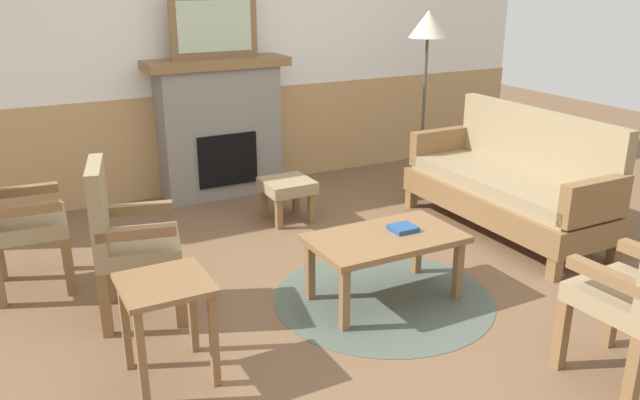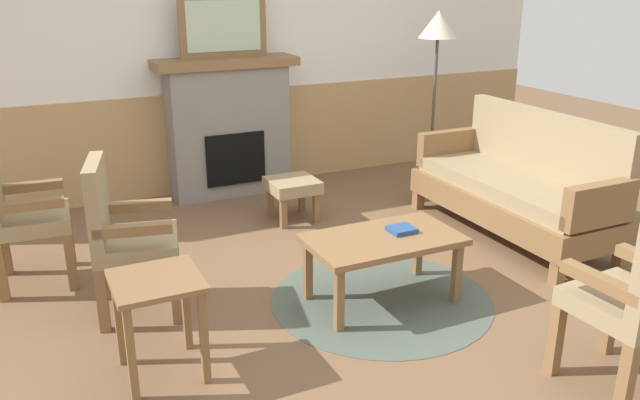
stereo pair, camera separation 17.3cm
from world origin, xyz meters
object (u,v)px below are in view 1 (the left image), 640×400
object	(u,v)px
coffee_table	(385,244)
armchair_near_fireplace	(13,213)
fireplace	(220,127)
framed_picture	(214,26)
book_on_table	(403,228)
floor_lamp_by_couch	(428,35)
armchair_by_window_left	(125,234)
side_table	(166,302)
footstool	(287,188)
couch	(510,184)

from	to	relation	value
coffee_table	armchair_near_fireplace	bearing A→B (deg)	148.83
fireplace	armchair_near_fireplace	size ratio (longest dim) A/B	1.33
framed_picture	book_on_table	size ratio (longest dim) A/B	4.98
framed_picture	floor_lamp_by_couch	distance (m)	1.98
armchair_near_fireplace	fireplace	bearing A→B (deg)	34.49
armchair_by_window_left	side_table	xyz separation A→B (m)	(0.04, -0.75, -0.10)
fireplace	footstool	distance (m)	1.03
armchair_by_window_left	side_table	world-z (taller)	armchair_by_window_left
couch	coffee_table	bearing A→B (deg)	-161.37
framed_picture	fireplace	bearing A→B (deg)	-90.00
armchair_near_fireplace	floor_lamp_by_couch	distance (m)	3.91
framed_picture	book_on_table	world-z (taller)	framed_picture
coffee_table	book_on_table	world-z (taller)	book_on_table
framed_picture	armchair_near_fireplace	xyz separation A→B (m)	(-1.85, -1.27, -1.02)
fireplace	framed_picture	xyz separation A→B (m)	(0.00, 0.00, 0.91)
coffee_table	framed_picture	bearing A→B (deg)	94.41
fireplace	armchair_by_window_left	distance (m)	2.36
fireplace	coffee_table	bearing A→B (deg)	-85.59
armchair_by_window_left	book_on_table	bearing A→B (deg)	-17.65
framed_picture	coffee_table	distance (m)	2.78
side_table	book_on_table	bearing A→B (deg)	8.02
couch	book_on_table	distance (m)	1.48
coffee_table	armchair_near_fireplace	xyz separation A→B (m)	(-2.05, 1.24, 0.15)
footstool	framed_picture	bearing A→B (deg)	105.01
armchair_near_fireplace	armchair_by_window_left	xyz separation A→B (m)	(0.56, -0.70, 0.00)
couch	floor_lamp_by_couch	distance (m)	1.75
couch	armchair_by_window_left	bearing A→B (deg)	179.60
fireplace	floor_lamp_by_couch	bearing A→B (deg)	-17.64
framed_picture	side_table	bearing A→B (deg)	-114.82
framed_picture	side_table	xyz separation A→B (m)	(-1.26, -2.72, -1.13)
coffee_table	footstool	size ratio (longest dim) A/B	2.40
couch	coffee_table	xyz separation A→B (m)	(-1.54, -0.52, -0.01)
armchair_by_window_left	armchair_near_fireplace	bearing A→B (deg)	128.77
book_on_table	floor_lamp_by_couch	size ratio (longest dim) A/B	0.10
fireplace	book_on_table	bearing A→B (deg)	-82.20
floor_lamp_by_couch	book_on_table	bearing A→B (deg)	-129.22
footstool	side_table	distance (m)	2.34
footstool	armchair_near_fireplace	size ratio (longest dim) A/B	0.41
armchair_by_window_left	side_table	bearing A→B (deg)	-87.19
coffee_table	side_table	bearing A→B (deg)	-171.95
side_table	framed_picture	bearing A→B (deg)	65.18
coffee_table	armchair_by_window_left	bearing A→B (deg)	160.02
coffee_table	armchair_near_fireplace	size ratio (longest dim) A/B	0.98
footstool	floor_lamp_by_couch	distance (m)	2.04
framed_picture	book_on_table	bearing A→B (deg)	-82.20
book_on_table	floor_lamp_by_couch	xyz separation A→B (m)	(1.54, 1.89, 1.00)
fireplace	coffee_table	world-z (taller)	fireplace
armchair_by_window_left	floor_lamp_by_couch	xyz separation A→B (m)	(3.18, 1.37, 0.91)
fireplace	couch	size ratio (longest dim) A/B	0.72
couch	coffee_table	world-z (taller)	couch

